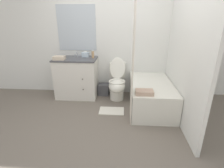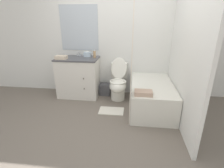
% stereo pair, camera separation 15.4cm
% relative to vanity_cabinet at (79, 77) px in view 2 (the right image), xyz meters
% --- Properties ---
extents(ground_plane, '(14.00, 14.00, 0.00)m').
position_rel_vanity_cabinet_xyz_m(ground_plane, '(0.75, -1.24, -0.44)').
color(ground_plane, '#6B6056').
extents(wall_back, '(8.00, 0.06, 2.50)m').
position_rel_vanity_cabinet_xyz_m(wall_back, '(0.75, 0.30, 0.81)').
color(wall_back, silver).
rests_on(wall_back, ground_plane).
extents(wall_right, '(0.05, 2.51, 2.50)m').
position_rel_vanity_cabinet_xyz_m(wall_right, '(1.97, -0.48, 0.81)').
color(wall_right, silver).
rests_on(wall_right, ground_plane).
extents(vanity_cabinet, '(0.88, 0.58, 0.86)m').
position_rel_vanity_cabinet_xyz_m(vanity_cabinet, '(0.00, 0.00, 0.00)').
color(vanity_cabinet, silver).
rests_on(vanity_cabinet, ground_plane).
extents(sink_faucet, '(0.14, 0.12, 0.12)m').
position_rel_vanity_cabinet_xyz_m(sink_faucet, '(-0.00, 0.17, 0.46)').
color(sink_faucet, silver).
rests_on(sink_faucet, vanity_cabinet).
extents(toilet, '(0.35, 0.66, 0.87)m').
position_rel_vanity_cabinet_xyz_m(toilet, '(0.88, -0.07, -0.08)').
color(toilet, silver).
rests_on(toilet, ground_plane).
extents(bathtub, '(0.77, 1.36, 0.50)m').
position_rel_vanity_cabinet_xyz_m(bathtub, '(1.55, -0.40, -0.19)').
color(bathtub, silver).
rests_on(bathtub, ground_plane).
extents(shower_curtain, '(0.02, 0.37, 1.94)m').
position_rel_vanity_cabinet_xyz_m(shower_curtain, '(1.15, -0.89, 0.54)').
color(shower_curtain, silver).
rests_on(shower_curtain, ground_plane).
extents(wastebasket, '(0.23, 0.20, 0.25)m').
position_rel_vanity_cabinet_xyz_m(wastebasket, '(0.57, 0.10, -0.31)').
color(wastebasket, '#4C4C51').
rests_on(wastebasket, ground_plane).
extents(tissue_box, '(0.15, 0.11, 0.12)m').
position_rel_vanity_cabinet_xyz_m(tissue_box, '(0.18, 0.15, 0.47)').
color(tissue_box, silver).
rests_on(tissue_box, vanity_cabinet).
extents(soap_dispenser, '(0.05, 0.05, 0.17)m').
position_rel_vanity_cabinet_xyz_m(soap_dispenser, '(0.36, 0.05, 0.50)').
color(soap_dispenser, tan).
rests_on(soap_dispenser, vanity_cabinet).
extents(hand_towel_folded, '(0.23, 0.16, 0.07)m').
position_rel_vanity_cabinet_xyz_m(hand_towel_folded, '(-0.29, -0.15, 0.46)').
color(hand_towel_folded, beige).
rests_on(hand_towel_folded, vanity_cabinet).
extents(bath_towel_folded, '(0.28, 0.19, 0.07)m').
position_rel_vanity_cabinet_xyz_m(bath_towel_folded, '(1.36, -0.92, 0.09)').
color(bath_towel_folded, tan).
rests_on(bath_towel_folded, bathtub).
extents(bath_mat, '(0.46, 0.29, 0.02)m').
position_rel_vanity_cabinet_xyz_m(bath_mat, '(0.81, -0.65, -0.43)').
color(bath_mat, silver).
rests_on(bath_mat, ground_plane).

